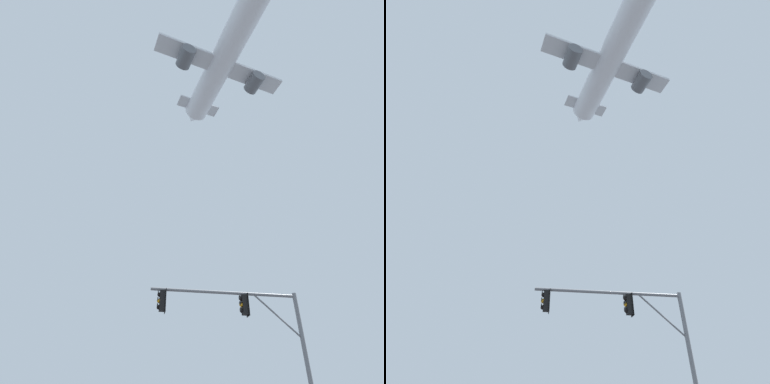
# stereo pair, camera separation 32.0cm
# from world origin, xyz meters

# --- Properties ---
(signal_pole_near) EXTENTS (7.17, 0.73, 5.85)m
(signal_pole_near) POSITION_xyz_m (3.09, 7.98, 4.48)
(signal_pole_near) COLOR slate
(signal_pole_near) RESTS_ON ground
(airplane) EXTENTS (22.43, 29.04, 7.99)m
(airplane) POSITION_xyz_m (7.15, 21.77, 48.68)
(airplane) COLOR white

